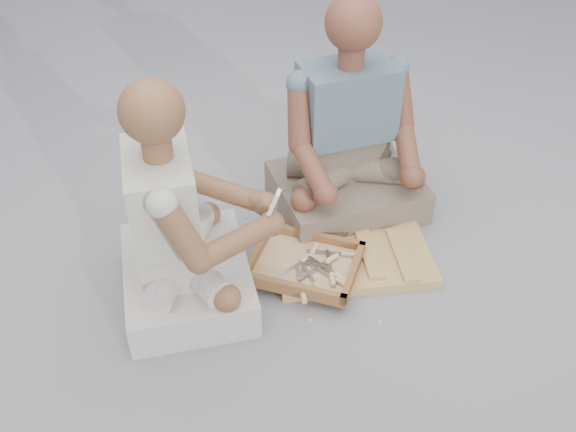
# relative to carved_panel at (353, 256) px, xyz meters

# --- Properties ---
(ground) EXTENTS (60.00, 60.00, 0.00)m
(ground) POSITION_rel_carved_panel_xyz_m (-0.28, -0.29, -0.02)
(ground) COLOR gray
(ground) RESTS_ON ground
(carved_panel) EXTENTS (0.75, 0.59, 0.04)m
(carved_panel) POSITION_rel_carved_panel_xyz_m (0.00, 0.00, 0.00)
(carved_panel) COLOR olive
(carved_panel) RESTS_ON ground
(tool_tray) EXTENTS (0.50, 0.43, 0.06)m
(tool_tray) POSITION_rel_carved_panel_xyz_m (-0.20, -0.12, 0.04)
(tool_tray) COLOR brown
(tool_tray) RESTS_ON carved_panel
(chisel_0) EXTENTS (0.07, 0.22, 0.02)m
(chisel_0) POSITION_rel_carved_panel_xyz_m (-0.17, -0.06, 0.05)
(chisel_0) COLOR silver
(chisel_0) RESTS_ON tool_tray
(chisel_1) EXTENTS (0.19, 0.14, 0.02)m
(chisel_1) POSITION_rel_carved_panel_xyz_m (-0.05, -0.22, 0.05)
(chisel_1) COLOR silver
(chisel_1) RESTS_ON tool_tray
(chisel_2) EXTENTS (0.07, 0.22, 0.02)m
(chisel_2) POSITION_rel_carved_panel_xyz_m (-0.19, -0.29, 0.05)
(chisel_2) COLOR silver
(chisel_2) RESTS_ON tool_tray
(chisel_3) EXTENTS (0.22, 0.02, 0.02)m
(chisel_3) POSITION_rel_carved_panel_xyz_m (-0.04, -0.05, 0.05)
(chisel_3) COLOR silver
(chisel_3) RESTS_ON tool_tray
(chisel_4) EXTENTS (0.19, 0.15, 0.02)m
(chisel_4) POSITION_rel_carved_panel_xyz_m (-0.06, -0.19, 0.06)
(chisel_4) COLOR silver
(chisel_4) RESTS_ON tool_tray
(chisel_5) EXTENTS (0.15, 0.18, 0.02)m
(chisel_5) POSITION_rel_carved_panel_xyz_m (-0.21, -0.11, 0.04)
(chisel_5) COLOR silver
(chisel_5) RESTS_ON tool_tray
(chisel_6) EXTENTS (0.16, 0.18, 0.02)m
(chisel_6) POSITION_rel_carved_panel_xyz_m (-0.10, -0.11, 0.06)
(chisel_6) COLOR silver
(chisel_6) RESTS_ON tool_tray
(chisel_7) EXTENTS (0.06, 0.22, 0.02)m
(chisel_7) POSITION_rel_carved_panel_xyz_m (-0.08, -0.20, 0.06)
(chisel_7) COLOR silver
(chisel_7) RESTS_ON tool_tray
(chisel_8) EXTENTS (0.13, 0.20, 0.02)m
(chisel_8) POSITION_rel_carved_panel_xyz_m (-0.14, -0.25, 0.05)
(chisel_8) COLOR silver
(chisel_8) RESTS_ON tool_tray
(wood_chip_0) EXTENTS (0.02, 0.02, 0.00)m
(wood_chip_0) POSITION_rel_carved_panel_xyz_m (-0.51, 0.24, -0.02)
(wood_chip_0) COLOR tan
(wood_chip_0) RESTS_ON ground
(wood_chip_1) EXTENTS (0.02, 0.02, 0.00)m
(wood_chip_1) POSITION_rel_carved_panel_xyz_m (-0.32, -0.13, -0.02)
(wood_chip_1) COLOR tan
(wood_chip_1) RESTS_ON ground
(wood_chip_2) EXTENTS (0.02, 0.02, 0.00)m
(wood_chip_2) POSITION_rel_carved_panel_xyz_m (0.12, 0.18, -0.02)
(wood_chip_2) COLOR tan
(wood_chip_2) RESTS_ON ground
(wood_chip_3) EXTENTS (0.02, 0.02, 0.00)m
(wood_chip_3) POSITION_rel_carved_panel_xyz_m (0.12, 0.25, -0.02)
(wood_chip_3) COLOR tan
(wood_chip_3) RESTS_ON ground
(wood_chip_4) EXTENTS (0.02, 0.02, 0.00)m
(wood_chip_4) POSITION_rel_carved_panel_xyz_m (-0.10, -0.06, -0.02)
(wood_chip_4) COLOR tan
(wood_chip_4) RESTS_ON ground
(wood_chip_5) EXTENTS (0.02, 0.02, 0.00)m
(wood_chip_5) POSITION_rel_carved_panel_xyz_m (-0.15, -0.38, -0.02)
(wood_chip_5) COLOR tan
(wood_chip_5) RESTS_ON ground
(wood_chip_6) EXTENTS (0.02, 0.02, 0.00)m
(wood_chip_6) POSITION_rel_carved_panel_xyz_m (-0.24, -0.10, -0.02)
(wood_chip_6) COLOR tan
(wood_chip_6) RESTS_ON ground
(wood_chip_7) EXTENTS (0.02, 0.02, 0.00)m
(wood_chip_7) POSITION_rel_carved_panel_xyz_m (-0.53, -0.24, -0.02)
(wood_chip_7) COLOR tan
(wood_chip_7) RESTS_ON ground
(wood_chip_8) EXTENTS (0.02, 0.02, 0.00)m
(wood_chip_8) POSITION_rel_carved_panel_xyz_m (-0.17, -0.06, -0.02)
(wood_chip_8) COLOR tan
(wood_chip_8) RESTS_ON ground
(wood_chip_9) EXTENTS (0.02, 0.02, 0.00)m
(wood_chip_9) POSITION_rel_carved_panel_xyz_m (0.11, -0.06, -0.02)
(wood_chip_9) COLOR tan
(wood_chip_9) RESTS_ON ground
(wood_chip_10) EXTENTS (0.02, 0.02, 0.00)m
(wood_chip_10) POSITION_rel_carved_panel_xyz_m (0.12, -0.35, -0.02)
(wood_chip_10) COLOR tan
(wood_chip_10) RESTS_ON ground
(wood_chip_11) EXTENTS (0.02, 0.02, 0.00)m
(wood_chip_11) POSITION_rel_carved_panel_xyz_m (-0.21, 0.28, -0.02)
(wood_chip_11) COLOR tan
(wood_chip_11) RESTS_ON ground
(wood_chip_12) EXTENTS (0.02, 0.02, 0.00)m
(wood_chip_12) POSITION_rel_carved_panel_xyz_m (-0.46, 0.08, -0.02)
(wood_chip_12) COLOR tan
(wood_chip_12) RESTS_ON ground
(craftsman) EXTENTS (0.73, 0.75, 0.96)m
(craftsman) POSITION_rel_carved_panel_xyz_m (-0.67, -0.28, 0.31)
(craftsman) COLOR silver
(craftsman) RESTS_ON ground
(companion) EXTENTS (0.81, 0.75, 1.02)m
(companion) POSITION_rel_carved_panel_xyz_m (-0.06, 0.39, 0.32)
(companion) COLOR #746654
(companion) RESTS_ON ground
(mobile_phone) EXTENTS (0.05, 0.05, 0.11)m
(mobile_phone) POSITION_rel_carved_panel_xyz_m (-0.31, -0.22, 0.43)
(mobile_phone) COLOR white
(mobile_phone) RESTS_ON craftsman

